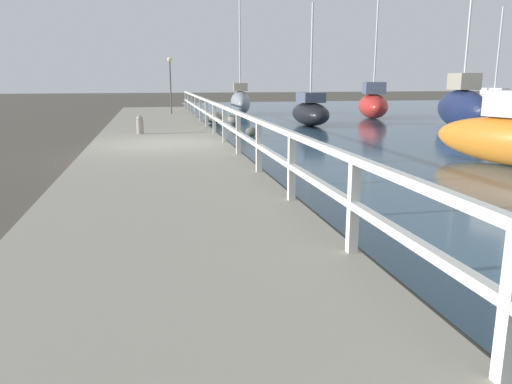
{
  "coord_description": "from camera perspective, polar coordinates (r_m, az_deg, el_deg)",
  "views": [
    {
      "loc": [
        -0.17,
        -13.84,
        2.07
      ],
      "look_at": [
        1.89,
        -3.84,
        -0.27
      ],
      "focal_mm": 35.0,
      "sensor_mm": 36.0,
      "label": 1
    }
  ],
  "objects": [
    {
      "name": "dock_lamp",
      "position": [
        25.42,
        -9.79,
        13.15
      ],
      "size": [
        0.23,
        0.23,
        2.75
      ],
      "color": "#514C47",
      "rests_on": "dock_walkway"
    },
    {
      "name": "sailboat_navy",
      "position": [
        22.62,
        22.46,
        9.04
      ],
      "size": [
        1.88,
        4.26,
        7.11
      ],
      "rotation": [
        0.0,
        0.0,
        -0.17
      ],
      "color": "#192347",
      "rests_on": "water_surface"
    },
    {
      "name": "boulder_water_edge",
      "position": [
        18.24,
        -0.53,
        6.91
      ],
      "size": [
        0.43,
        0.39,
        0.33
      ],
      "color": "#666056",
      "rests_on": "ground"
    },
    {
      "name": "railing",
      "position": [
        14.02,
        -3.65,
        8.46
      ],
      "size": [
        0.1,
        32.5,
        1.0
      ],
      "color": "silver",
      "rests_on": "dock_walkway"
    },
    {
      "name": "mooring_bollard",
      "position": [
        16.57,
        -13.13,
        7.52
      ],
      "size": [
        0.23,
        0.23,
        0.6
      ],
      "color": "gray",
      "rests_on": "dock_walkway"
    },
    {
      "name": "sailboat_red",
      "position": [
        27.12,
        13.23,
        9.83
      ],
      "size": [
        2.39,
        3.98,
        7.04
      ],
      "rotation": [
        0.0,
        0.0,
        -0.28
      ],
      "color": "red",
      "rests_on": "water_surface"
    },
    {
      "name": "sailboat_black",
      "position": [
        22.5,
        6.23,
        9.11
      ],
      "size": [
        1.38,
        3.32,
        5.19
      ],
      "rotation": [
        0.0,
        0.0,
        0.01
      ],
      "color": "black",
      "rests_on": "water_surface"
    },
    {
      "name": "boulder_near_dock",
      "position": [
        23.5,
        -4.78,
        8.49
      ],
      "size": [
        0.74,
        0.67,
        0.56
      ],
      "color": "gray",
      "rests_on": "ground"
    },
    {
      "name": "sailboat_gray",
      "position": [
        29.18,
        -1.8,
        10.33
      ],
      "size": [
        1.53,
        4.0,
        7.16
      ],
      "rotation": [
        0.0,
        0.0,
        -0.11
      ],
      "color": "gray",
      "rests_on": "water_surface"
    },
    {
      "name": "sailboat_white",
      "position": [
        30.61,
        25.47,
        9.02
      ],
      "size": [
        2.16,
        5.37,
        5.72
      ],
      "rotation": [
        0.0,
        0.0,
        0.24
      ],
      "color": "white",
      "rests_on": "water_surface"
    },
    {
      "name": "boulder_far_strip",
      "position": [
        22.86,
        -2.47,
        8.3
      ],
      "size": [
        0.63,
        0.57,
        0.47
      ],
      "color": "gray",
      "rests_on": "ground"
    },
    {
      "name": "ground_plane",
      "position": [
        14.0,
        -10.86,
        4.18
      ],
      "size": [
        120.0,
        120.0,
        0.0
      ],
      "primitive_type": "plane",
      "color": "#4C473D"
    },
    {
      "name": "dock_walkway",
      "position": [
        13.98,
        -10.89,
        4.81
      ],
      "size": [
        3.77,
        36.0,
        0.31
      ],
      "color": "gray",
      "rests_on": "ground"
    }
  ]
}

